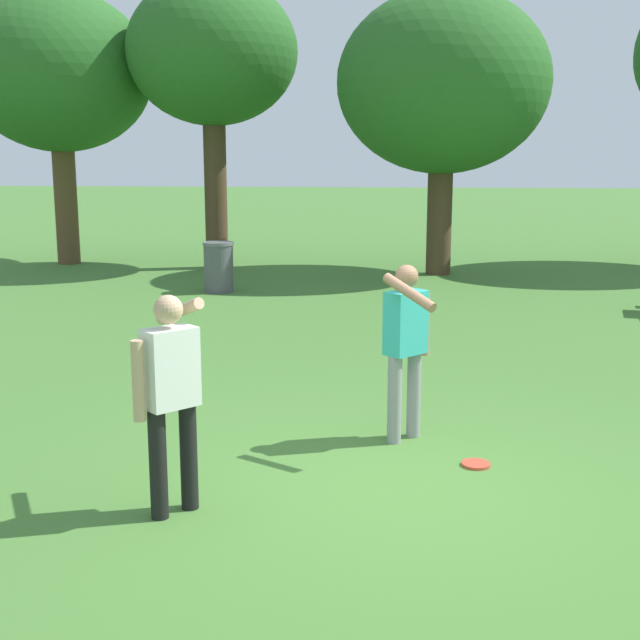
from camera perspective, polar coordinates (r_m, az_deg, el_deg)
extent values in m
plane|color=#447530|center=(6.88, 5.42, -11.17)|extent=(120.00, 120.00, 0.00)
cylinder|color=black|center=(6.27, -10.93, -9.61)|extent=(0.13, 0.13, 0.82)
cylinder|color=black|center=(6.39, -8.90, -9.11)|extent=(0.13, 0.13, 0.82)
cube|color=white|center=(6.12, -10.12, -3.21)|extent=(0.42, 0.43, 0.58)
sphere|color=tan|center=(6.03, -10.26, 0.70)|extent=(0.21, 0.21, 0.21)
cylinder|color=tan|center=(6.01, -12.23, -4.06)|extent=(0.09, 0.09, 0.58)
cylinder|color=tan|center=(6.41, -9.52, 0.58)|extent=(0.48, 0.46, 0.28)
cylinder|color=gray|center=(7.92, 6.38, -5.03)|extent=(0.13, 0.13, 0.82)
cylinder|color=gray|center=(7.73, 5.08, -5.40)|extent=(0.13, 0.13, 0.82)
cube|color=#33B2AD|center=(7.66, 5.84, -0.18)|extent=(0.42, 0.43, 0.58)
sphere|color=#9E7051|center=(7.58, 5.90, 2.97)|extent=(0.21, 0.21, 0.21)
cylinder|color=#9E7051|center=(7.86, 7.12, -0.29)|extent=(0.09, 0.09, 0.58)
cylinder|color=#9E7051|center=(7.23, 6.07, 1.88)|extent=(0.48, 0.46, 0.28)
cylinder|color=#E04733|center=(7.39, 10.53, -9.60)|extent=(0.25, 0.25, 0.03)
cylinder|color=#515156|center=(16.21, -6.89, 3.48)|extent=(0.56, 0.56, 0.90)
cylinder|color=slate|center=(16.15, -6.93, 5.17)|extent=(0.59, 0.59, 0.06)
cylinder|color=brown|center=(21.13, -16.88, 8.13)|extent=(0.53, 0.53, 3.29)
ellipsoid|color=#286023|center=(21.19, -17.33, 15.79)|extent=(4.32, 4.32, 3.68)
cylinder|color=#4C3823|center=(19.58, -7.10, 9.05)|extent=(0.51, 0.51, 3.79)
ellipsoid|color=#286023|center=(19.69, -7.31, 17.62)|extent=(3.80, 3.80, 3.23)
cylinder|color=#4C3823|center=(18.62, 8.12, 7.47)|extent=(0.54, 0.54, 2.85)
ellipsoid|color=#286023|center=(18.64, 8.35, 15.68)|extent=(4.51, 4.51, 3.84)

